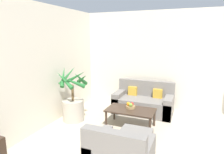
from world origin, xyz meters
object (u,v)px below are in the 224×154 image
at_px(potted_palm, 73,103).
at_px(coffee_table, 131,112).
at_px(sofa_loveseat, 143,102).
at_px(ottoman, 135,140).
at_px(fruit_bowl, 131,107).
at_px(orange_fruit, 128,104).
at_px(apple_green, 131,105).
at_px(apple_red, 132,104).

distance_m(potted_palm, coffee_table, 1.40).
xyz_separation_m(sofa_loveseat, coffee_table, (-0.06, -0.98, 0.08)).
bearing_deg(potted_palm, sofa_loveseat, 38.29).
bearing_deg(sofa_loveseat, ottoman, -81.00).
relative_size(potted_palm, fruit_bowl, 6.27).
height_order(potted_palm, orange_fruit, potted_palm).
distance_m(fruit_bowl, ottoman, 1.02).
distance_m(potted_palm, orange_fruit, 1.33).
bearing_deg(potted_palm, apple_green, 7.86).
distance_m(coffee_table, ottoman, 0.93).
bearing_deg(sofa_loveseat, potted_palm, -141.71).
height_order(potted_palm, apple_green, potted_palm).
xyz_separation_m(coffee_table, fruit_bowl, (-0.03, 0.07, 0.08)).
height_order(coffee_table, orange_fruit, orange_fruit).
bearing_deg(sofa_loveseat, orange_fruit, -99.13).
bearing_deg(potted_palm, coffee_table, 6.98).
relative_size(sofa_loveseat, ottoman, 2.73).
xyz_separation_m(potted_palm, orange_fruit, (1.31, 0.25, 0.08)).
bearing_deg(ottoman, orange_fruit, 115.22).
height_order(fruit_bowl, apple_red, apple_red).
bearing_deg(apple_red, potted_palm, -168.58).
bearing_deg(apple_green, potted_palm, -172.14).
distance_m(coffee_table, apple_red, 0.18).
bearing_deg(sofa_loveseat, apple_green, -94.01).
distance_m(coffee_table, orange_fruit, 0.19).
distance_m(fruit_bowl, apple_red, 0.08).
bearing_deg(apple_red, orange_fruit, -157.68).
relative_size(coffee_table, orange_fruit, 13.31).
height_order(potted_palm, coffee_table, potted_palm).
relative_size(sofa_loveseat, fruit_bowl, 7.28).
height_order(sofa_loveseat, apple_green, sofa_loveseat).
height_order(fruit_bowl, ottoman, fruit_bowl).
height_order(potted_palm, fruit_bowl, potted_palm).
distance_m(potted_palm, fruit_bowl, 1.39).
xyz_separation_m(sofa_loveseat, ottoman, (0.29, -1.82, -0.11)).
xyz_separation_m(apple_red, apple_green, (-0.00, -0.09, 0.01)).
height_order(sofa_loveseat, coffee_table, sofa_loveseat).
bearing_deg(fruit_bowl, potted_palm, -169.86).
xyz_separation_m(potted_palm, coffee_table, (1.39, 0.17, -0.07)).
relative_size(potted_palm, orange_fruit, 16.37).
bearing_deg(ottoman, apple_red, 110.21).
xyz_separation_m(potted_palm, apple_green, (1.38, 0.19, 0.08)).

